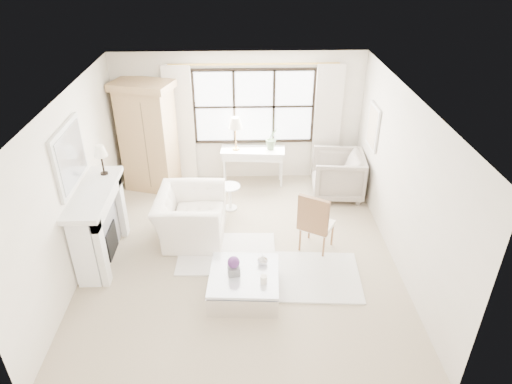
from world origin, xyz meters
TOP-DOWN VIEW (x-y plane):
  - floor at (0.00, 0.00)m, footprint 5.50×5.50m
  - ceiling at (0.00, 0.00)m, footprint 5.50×5.50m
  - wall_back at (0.00, 2.75)m, footprint 5.00×0.00m
  - wall_front at (0.00, -2.75)m, footprint 5.00×0.00m
  - wall_left at (-2.50, 0.00)m, footprint 0.00×5.50m
  - wall_right at (2.50, 0.00)m, footprint 0.00×5.50m
  - window_pane at (0.30, 2.73)m, footprint 2.40×0.02m
  - window_frame at (0.30, 2.72)m, footprint 2.50×0.04m
  - curtain_rod at (0.30, 2.67)m, footprint 3.30×0.04m
  - curtain_left at (-1.20, 2.65)m, footprint 0.55×0.10m
  - curtain_right at (1.80, 2.65)m, footprint 0.55×0.10m
  - fireplace at (-2.27, 0.00)m, footprint 0.58×1.66m
  - mirror_frame at (-2.47, 0.00)m, footprint 0.05×1.15m
  - mirror_glass at (-2.44, 0.00)m, footprint 0.02×1.00m
  - art_frame at (2.47, 1.70)m, footprint 0.04×0.62m
  - art_canvas at (2.45, 1.70)m, footprint 0.01×0.52m
  - mantel_lamp at (-2.20, 0.54)m, footprint 0.22×0.22m
  - armoire at (-1.82, 2.36)m, footprint 1.28×1.00m
  - console_table at (0.26, 2.41)m, footprint 1.33×0.56m
  - console_lamp at (-0.08, 2.42)m, footprint 0.28×0.28m
  - orchid_plant at (0.65, 2.42)m, footprint 0.33×0.31m
  - side_table at (-0.20, 1.43)m, footprint 0.40×0.40m
  - rug_left at (-0.23, -0.00)m, footprint 1.64×1.18m
  - rug_right at (1.05, -0.62)m, footprint 1.66×1.29m
  - club_armchair at (-0.86, 0.54)m, footprint 1.19×1.34m
  - wingback_chair at (1.95, 1.90)m, footprint 1.09×1.06m
  - french_chair at (1.26, 0.11)m, footprint 0.66×0.66m
  - coffee_table at (0.04, -0.96)m, footprint 1.06×1.06m
  - planter_box at (-0.10, -0.96)m, footprint 0.19×0.19m
  - planter_flowers at (-0.10, -0.96)m, footprint 0.17×0.17m
  - pillar_candle at (0.32, -1.16)m, footprint 0.10×0.10m
  - coffee_vase at (0.33, -0.74)m, footprint 0.16×0.16m

SIDE VIEW (x-z plane):
  - floor at x=0.00m, z-range 0.00..0.00m
  - rug_left at x=-0.23m, z-range 0.00..0.03m
  - rug_right at x=1.05m, z-range 0.00..0.03m
  - coffee_table at x=0.04m, z-range -0.01..0.37m
  - french_chair at x=1.26m, z-range -0.23..0.85m
  - side_table at x=-0.20m, z-range 0.08..0.58m
  - console_table at x=0.26m, z-range 0.00..0.80m
  - club_armchair at x=-0.86m, z-range 0.00..0.83m
  - pillar_candle at x=0.32m, z-range 0.38..0.50m
  - planter_box at x=-0.10m, z-range 0.38..0.51m
  - wingback_chair at x=1.95m, z-range 0.00..0.90m
  - coffee_vase at x=0.33m, z-range 0.38..0.54m
  - planter_flowers at x=-0.10m, z-range 0.51..0.68m
  - fireplace at x=-2.27m, z-range 0.02..1.28m
  - orchid_plant at x=0.65m, z-range 0.80..1.27m
  - armoire at x=-1.82m, z-range 0.02..2.26m
  - curtain_left at x=-1.20m, z-range 0.00..2.47m
  - curtain_right at x=1.80m, z-range 0.00..2.47m
  - wall_left at x=-2.50m, z-range -1.40..4.10m
  - wall_right at x=2.50m, z-range -1.40..4.10m
  - wall_back at x=0.00m, z-range -1.15..3.85m
  - wall_front at x=0.00m, z-range -1.15..3.85m
  - console_lamp at x=-0.08m, z-range 1.01..1.70m
  - art_frame at x=2.47m, z-range 1.14..1.96m
  - art_canvas at x=2.45m, z-range 1.19..1.91m
  - window_pane at x=0.30m, z-range 0.85..2.35m
  - window_frame at x=0.30m, z-range 0.85..2.35m
  - mantel_lamp at x=-2.20m, z-range 1.40..1.91m
  - mirror_frame at x=-2.47m, z-range 1.37..2.31m
  - mirror_glass at x=-2.44m, z-range 1.44..2.24m
  - curtain_rod at x=0.30m, z-range 2.45..2.49m
  - ceiling at x=0.00m, z-range 2.70..2.70m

